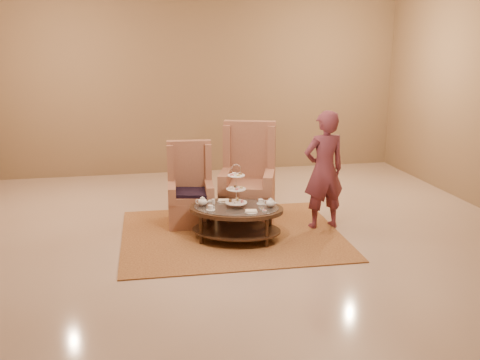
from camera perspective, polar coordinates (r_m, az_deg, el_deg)
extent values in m
plane|color=tan|center=(7.13, 0.03, -6.46)|extent=(8.00, 8.00, 0.00)
cube|color=beige|center=(7.13, 0.03, -6.46)|extent=(8.00, 8.00, 0.02)
cube|color=olive|center=(10.63, -4.26, 10.20)|extent=(8.00, 0.04, 3.50)
cube|color=#A5733A|center=(7.32, -0.91, -5.81)|extent=(2.99, 2.52, 0.02)
cylinder|color=black|center=(6.94, -4.17, -5.32)|extent=(0.06, 0.06, 0.40)
cylinder|color=black|center=(6.81, 2.87, -5.67)|extent=(0.06, 0.06, 0.40)
cylinder|color=black|center=(7.35, -3.43, -4.15)|extent=(0.06, 0.06, 0.40)
cylinder|color=black|center=(7.23, 3.20, -4.46)|extent=(0.06, 0.06, 0.40)
cylinder|color=silver|center=(6.92, -0.41, -0.88)|extent=(0.01, 0.01, 0.51)
torus|color=silver|center=(6.85, -0.42, 1.16)|extent=(0.12, 0.05, 0.13)
cylinder|color=silver|center=(6.97, -0.41, -2.41)|extent=(0.36, 0.36, 0.01)
cylinder|color=silver|center=(6.92, -0.41, -0.97)|extent=(0.32, 0.32, 0.01)
cylinder|color=silver|center=(6.87, -0.42, 0.50)|extent=(0.28, 0.28, 0.01)
cylinder|color=#B85E5F|center=(6.95, 0.23, -2.27)|extent=(0.05, 0.05, 0.03)
cylinder|color=tan|center=(7.04, -0.32, -2.06)|extent=(0.05, 0.05, 0.03)
cylinder|color=brown|center=(6.97, -1.04, -2.21)|extent=(0.05, 0.05, 0.03)
cylinder|color=beige|center=(6.89, -0.51, -2.43)|extent=(0.05, 0.05, 0.03)
ellipsoid|color=tan|center=(6.92, 0.16, -0.78)|extent=(0.06, 0.06, 0.03)
ellipsoid|color=brown|center=(6.98, -0.50, -0.65)|extent=(0.06, 0.06, 0.03)
ellipsoid|color=beige|center=(6.90, -0.98, -0.83)|extent=(0.06, 0.06, 0.03)
ellipsoid|color=#B85E5F|center=(6.85, -0.33, -0.96)|extent=(0.06, 0.06, 0.03)
cube|color=brown|center=(6.89, 0.04, 0.67)|extent=(0.05, 0.04, 0.02)
cube|color=beige|center=(6.92, -0.64, 0.72)|extent=(0.05, 0.04, 0.02)
cube|color=#B85E5F|center=(6.84, -0.88, 0.56)|extent=(0.05, 0.04, 0.02)
cube|color=tan|center=(6.81, -0.19, 0.50)|extent=(0.05, 0.04, 0.02)
ellipsoid|color=silver|center=(7.03, -4.03, -2.34)|extent=(0.16, 0.16, 0.10)
cylinder|color=silver|center=(7.01, -4.04, -1.94)|extent=(0.07, 0.07, 0.01)
sphere|color=silver|center=(7.01, -4.04, -1.84)|extent=(0.03, 0.03, 0.02)
cone|color=silver|center=(7.01, -3.42, -2.33)|extent=(0.08, 0.05, 0.05)
torus|color=silver|center=(7.04, -4.51, -2.32)|extent=(0.07, 0.03, 0.07)
ellipsoid|color=silver|center=(6.97, 3.28, -2.48)|extent=(0.16, 0.16, 0.10)
cylinder|color=silver|center=(6.95, 3.29, -2.08)|extent=(0.07, 0.07, 0.01)
sphere|color=silver|center=(6.95, 3.29, -1.97)|extent=(0.03, 0.03, 0.02)
cone|color=silver|center=(6.96, 3.90, -2.46)|extent=(0.08, 0.05, 0.05)
torus|color=silver|center=(6.97, 2.78, -2.46)|extent=(0.07, 0.03, 0.07)
cylinder|color=silver|center=(6.87, -3.15, -3.19)|extent=(0.14, 0.14, 0.01)
cylinder|color=silver|center=(6.86, -3.15, -2.94)|extent=(0.08, 0.08, 0.06)
torus|color=silver|center=(6.85, -2.84, -2.96)|extent=(0.04, 0.02, 0.04)
cylinder|color=silver|center=(7.12, 2.23, -2.52)|extent=(0.14, 0.14, 0.01)
cylinder|color=silver|center=(7.11, 2.23, -2.28)|extent=(0.08, 0.08, 0.06)
torus|color=silver|center=(7.11, 2.54, -2.29)|extent=(0.04, 0.02, 0.04)
cylinder|color=silver|center=(7.21, -1.76, -2.30)|extent=(0.21, 0.21, 0.01)
cube|color=beige|center=(7.20, -1.76, -2.20)|extent=(0.15, 0.12, 0.02)
cylinder|color=silver|center=(6.77, 1.20, -3.44)|extent=(0.21, 0.21, 0.01)
cube|color=beige|center=(6.76, 1.20, -3.33)|extent=(0.15, 0.12, 0.02)
cylinder|color=silver|center=(7.13, -2.87, -2.29)|extent=(0.06, 0.06, 0.06)
cylinder|color=silver|center=(6.81, 2.62, -3.31)|extent=(0.07, 0.07, 0.01)
cylinder|color=#B85E5F|center=(6.80, 2.62, -3.23)|extent=(0.05, 0.05, 0.01)
cylinder|color=silver|center=(6.90, 2.36, -3.07)|extent=(0.07, 0.07, 0.01)
cylinder|color=brown|center=(6.89, 2.36, -2.99)|extent=(0.05, 0.05, 0.01)
cylinder|color=silver|center=(7.22, -3.21, -2.26)|extent=(0.07, 0.07, 0.01)
cylinder|color=beige|center=(7.22, -3.22, -2.18)|extent=(0.05, 0.05, 0.01)
cube|color=#9A6248|center=(7.71, -5.25, -3.36)|extent=(0.68, 0.68, 0.38)
cube|color=#9A6248|center=(7.60, -5.28, -1.78)|extent=(0.57, 0.57, 0.09)
cube|color=#9A6248|center=(7.85, -5.39, -0.01)|extent=(0.64, 0.17, 1.18)
cube|color=#9A6248|center=(7.75, -7.44, 1.80)|extent=(0.10, 0.20, 0.54)
cube|color=#9A6248|center=(7.77, -3.43, 1.93)|extent=(0.10, 0.20, 0.54)
cube|color=#9A6248|center=(7.57, -7.28, -1.32)|extent=(0.15, 0.58, 0.24)
cube|color=#9A6248|center=(7.59, -3.31, -1.19)|extent=(0.15, 0.58, 0.24)
cube|color=black|center=(7.55, -5.28, -1.38)|extent=(0.58, 0.55, 0.05)
cube|color=#9A6248|center=(7.87, 0.80, -2.64)|extent=(0.96, 0.96, 0.46)
cube|color=#9A6248|center=(7.73, 0.77, -0.74)|extent=(0.82, 0.82, 0.11)
cube|color=#9A6248|center=(8.04, 1.04, 1.31)|extent=(0.78, 0.38, 1.42)
cube|color=#9A6248|center=(7.97, -1.34, 3.59)|extent=(0.18, 0.26, 0.66)
cube|color=#9A6248|center=(7.91, 3.39, 3.48)|extent=(0.18, 0.26, 0.66)
cube|color=#9A6248|center=(7.75, -1.56, -0.05)|extent=(0.33, 0.70, 0.28)
cube|color=#9A6248|center=(7.69, 3.12, -0.18)|extent=(0.33, 0.70, 0.28)
imported|color=brown|center=(7.47, 8.95, 1.03)|extent=(0.65, 0.48, 1.66)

